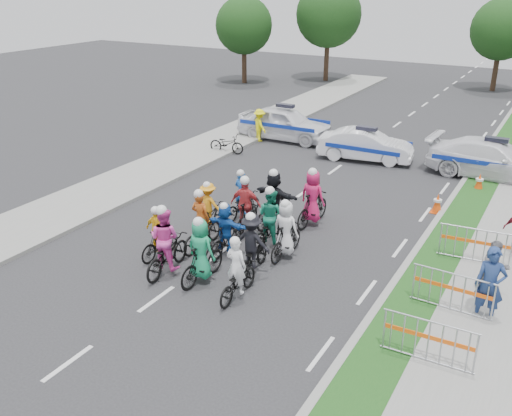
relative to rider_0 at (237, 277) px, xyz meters
The scene contains 34 objects.
ground 2.17m from the rider_0, 147.76° to the right, with size 90.00×90.00×0.00m, color #28282B.
curb_right 5.15m from the rider_0, 49.37° to the left, with size 0.20×60.00×0.12m, color gray.
grass_strip 5.63m from the rider_0, 43.93° to the left, with size 1.20×60.00×0.11m, color #174716.
sidewalk_right 7.03m from the rider_0, 33.67° to the left, with size 2.40×60.00×0.13m, color gray.
sidewalk_left 9.15m from the rider_0, 154.82° to the left, with size 3.00×60.00×0.13m, color gray.
rider_0 is the anchor object (origin of this frame).
rider_1 1.29m from the rider_0, 169.41° to the left, with size 0.84×1.86×1.93m.
rider_2 2.43m from the rider_0, behind, with size 0.91×2.07×2.05m.
rider_3 3.24m from the rider_0, 166.08° to the left, with size 0.85×1.60×1.66m.
rider_4 1.37m from the rider_0, 103.64° to the left, with size 1.08×1.88×1.86m.
rider_5 2.48m from the rider_0, 129.02° to the left, with size 1.36×1.63×1.69m.
rider_6 3.09m from the rider_0, 141.60° to the left, with size 0.67×1.90×1.94m.
rider_7 2.64m from the rider_0, 88.81° to the left, with size 0.80×1.78×1.85m.
rider_8 3.18m from the rider_0, 102.64° to the left, with size 0.93×2.00×1.97m.
rider_9 3.92m from the rider_0, 117.14° to the left, with size 1.05×1.95×1.99m.
rider_10 4.38m from the rider_0, 133.42° to the left, with size 0.95×1.66×1.68m.
rider_11 4.62m from the rider_0, 106.17° to the left, with size 1.66×1.98×2.02m.
rider_12 5.22m from the rider_0, 119.54° to the left, with size 0.90×1.80×1.75m.
rider_13 5.18m from the rider_0, 92.80° to the left, with size 0.89×1.95×2.01m.
police_car_0 15.29m from the rider_0, 112.39° to the left, with size 1.93×4.79×1.63m, color white.
police_car_1 12.89m from the rider_0, 95.10° to the left, with size 1.45×4.15×1.37m, color white.
police_car_2 13.77m from the rider_0, 72.32° to the left, with size 2.14×5.27×1.53m, color white.
spectator_0 6.10m from the rider_0, 19.83° to the left, with size 0.70×0.46×1.93m, color navy.
spectator_1 6.55m from the rider_0, 29.94° to the left, with size 0.76×0.59×1.57m, color slate.
marshal_hiviz 14.87m from the rider_0, 117.09° to the left, with size 1.04×0.60×1.60m, color #FFF70D.
barrier_0 4.95m from the rider_0, ahead, with size 2.00×0.50×1.12m, color #A5A8AD, non-canonical shape.
barrier_1 5.30m from the rider_0, 21.40° to the left, with size 2.00×0.50×1.12m, color #A5A8AD, non-canonical shape.
barrier_2 6.95m from the rider_0, 44.77° to the left, with size 2.00×0.50×1.12m, color #A5A8AD, non-canonical shape.
cone_0 8.86m from the rider_0, 69.36° to the left, with size 0.40×0.40×0.70m.
cone_1 11.96m from the rider_0, 70.43° to the left, with size 0.40×0.40×0.70m.
parked_bike 12.82m from the rider_0, 123.57° to the left, with size 0.59×1.69×0.89m, color black.
tree_0 31.37m from the rider_0, 120.39° to the left, with size 4.20×4.20×6.30m.
tree_3 32.99m from the rider_0, 109.22° to the left, with size 4.90×4.90×7.35m.
tree_4 33.11m from the rider_0, 87.85° to the left, with size 4.20×4.20×6.30m.
Camera 1 is at (8.49, -9.73, 7.77)m, focal length 40.00 mm.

